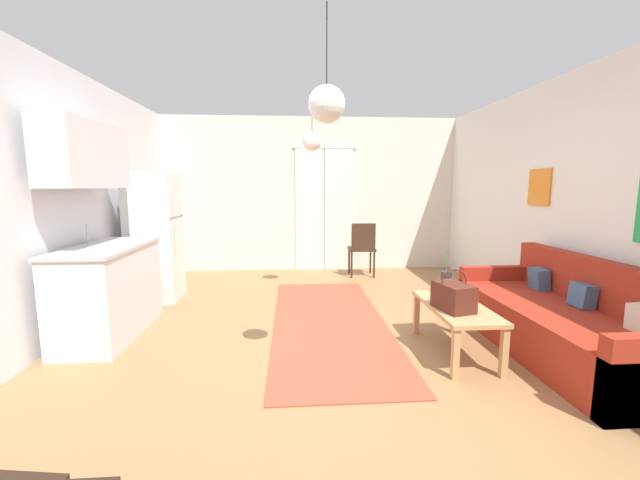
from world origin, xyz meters
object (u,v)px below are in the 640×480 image
Objects in this scene: refrigerator at (155,237)px; accent_chair at (362,246)px; handbag at (453,296)px; pendant_lamp_far at (312,141)px; bamboo_vase at (446,283)px; coffee_table at (455,312)px; pendant_lamp_near at (327,104)px; couch at (566,324)px.

refrigerator reaches higher than accent_chair.
pendant_lamp_far is at bearing 118.07° from handbag.
bamboo_vase is at bearing 75.03° from handbag.
pendant_lamp_near is (-1.18, -0.53, 1.61)m from coffee_table.
couch is at bearing 11.82° from pendant_lamp_near.
pendant_lamp_near reaches higher than handbag.
handbag is 0.52× the size of pendant_lamp_far.
refrigerator is 1.86× the size of accent_chair.
pendant_lamp_near reaches higher than couch.
refrigerator reaches higher than handbag.
handbag is at bearing 95.72° from accent_chair.
accent_chair is (-1.25, 2.99, 0.23)m from couch.
pendant_lamp_near is 1.04× the size of pendant_lamp_far.
accent_chair is at bearing 97.42° from bamboo_vase.
handbag reaches higher than coffee_table.
handbag is 0.23× the size of refrigerator.
refrigerator reaches higher than bamboo_vase.
handbag is at bearing -61.93° from pendant_lamp_far.
bamboo_vase is at bearing -52.19° from pendant_lamp_far.
refrigerator is 3.32m from pendant_lamp_near.
bamboo_vase reaches higher than coffee_table.
bamboo_vase is 3.55m from refrigerator.
coffee_table is at bearing -30.58° from refrigerator.
bamboo_vase is 0.27× the size of refrigerator.
coffee_table is 2.75m from pendant_lamp_far.
accent_chair reaches higher than handbag.
refrigerator is (-4.12, 1.95, 0.54)m from couch.
bamboo_vase is at bearing 155.23° from couch.
couch is at bearing 114.50° from accent_chair.
couch is 1.05m from bamboo_vase.
pendant_lamp_far reaches higher than coffee_table.
handbag is 3.04m from accent_chair.
coffee_table is 1.14× the size of accent_chair.
handbag is at bearing -122.77° from coffee_table.
refrigerator is at bearing 149.42° from coffee_table.
bamboo_vase is 0.50× the size of accent_chair.
pendant_lamp_far is at bearing 121.45° from coffee_table.
pendant_lamp_far is at bearing 51.95° from accent_chair.
handbag is 1.85m from pendant_lamp_near.
pendant_lamp_near is (1.98, -2.40, 1.18)m from refrigerator.
handbag is at bearing -104.97° from bamboo_vase.
pendant_lamp_far is at bearing 0.33° from refrigerator.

